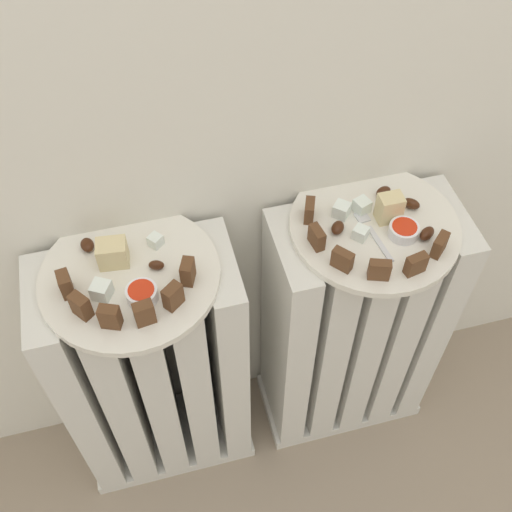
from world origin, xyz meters
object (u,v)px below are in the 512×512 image
at_px(jam_bowl_left, 142,293).
at_px(fork, 372,232).
at_px(radiator_left, 156,375).
at_px(plate_left, 130,276).
at_px(radiator_right, 351,330).
at_px(plate_right, 374,226).
at_px(jam_bowl_right, 404,230).

distance_m(jam_bowl_left, fork, 0.37).
bearing_deg(radiator_left, plate_left, -45.00).
xyz_separation_m(plate_left, fork, (0.38, -0.02, 0.01)).
xyz_separation_m(jam_bowl_left, fork, (0.36, 0.03, -0.01)).
distance_m(radiator_right, fork, 0.32).
relative_size(plate_left, plate_right, 1.00).
distance_m(plate_left, jam_bowl_left, 0.05).
height_order(plate_right, jam_bowl_left, jam_bowl_left).
distance_m(radiator_left, fork, 0.50).
relative_size(radiator_right, plate_left, 2.22).
relative_size(plate_right, jam_bowl_left, 5.88).
distance_m(jam_bowl_right, fork, 0.05).
bearing_deg(jam_bowl_left, jam_bowl_right, 2.33).
relative_size(radiator_left, jam_bowl_left, 13.05).
bearing_deg(jam_bowl_left, radiator_left, 105.48).
xyz_separation_m(radiator_right, plate_right, (-0.00, -0.00, 0.31)).
relative_size(plate_left, fork, 2.50).
xyz_separation_m(jam_bowl_left, jam_bowl_right, (0.41, 0.02, -0.00)).
bearing_deg(jam_bowl_right, fork, 160.86).
distance_m(radiator_right, plate_left, 0.50).
distance_m(plate_right, jam_bowl_left, 0.38).
bearing_deg(jam_bowl_left, radiator_right, 7.34).
bearing_deg(jam_bowl_right, jam_bowl_left, -177.67).
bearing_deg(plate_left, fork, -2.48).
bearing_deg(fork, plate_left, 177.52).
xyz_separation_m(radiator_right, jam_bowl_left, (-0.38, -0.05, 0.33)).
height_order(radiator_right, jam_bowl_right, jam_bowl_right).
relative_size(plate_right, jam_bowl_right, 5.78).
relative_size(radiator_left, plate_right, 2.22).
bearing_deg(radiator_right, plate_left, -180.00).
xyz_separation_m(radiator_right, jam_bowl_right, (0.03, -0.03, 0.33)).
bearing_deg(plate_right, radiator_left, 180.00).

